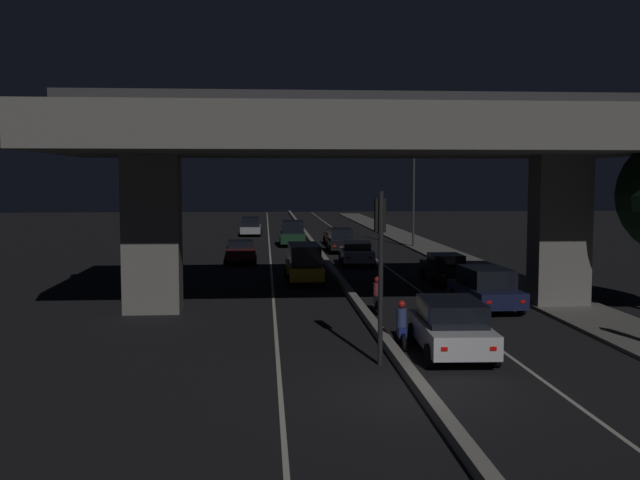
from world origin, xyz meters
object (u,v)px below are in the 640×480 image
object	(u,v)px
street_lamp	(410,185)
car_taxi_yellow_lead_oncoming	(304,262)
motorcycle_blue_filtering_near	(402,328)
motorcycle_black_filtering_mid	(377,297)
car_dark_red_sixth	(337,236)
traffic_light_left_of_median	(380,247)
car_white_fourth	(357,253)
car_dark_blue_second	(486,288)
car_black_third	(445,268)
car_dark_green_third_oncoming	(293,233)
car_black_fifth	(341,240)
car_silver_fourth_oncoming	(251,226)
car_dark_red_second_oncoming	(241,251)
car_white_lead	(451,326)

from	to	relation	value
street_lamp	car_taxi_yellow_lead_oncoming	distance (m)	20.80
motorcycle_blue_filtering_near	motorcycle_black_filtering_mid	distance (m)	6.15
car_dark_red_sixth	traffic_light_left_of_median	bearing A→B (deg)	175.34
traffic_light_left_of_median	motorcycle_black_filtering_mid	distance (m)	8.72
car_white_fourth	traffic_light_left_of_median	bearing A→B (deg)	176.80
car_dark_blue_second	car_black_third	distance (m)	7.46
car_dark_green_third_oncoming	motorcycle_black_filtering_mid	distance (m)	29.02
traffic_light_left_of_median	car_black_fifth	xyz separation A→B (m)	(2.15, 32.03, -2.47)
car_dark_green_third_oncoming	car_black_fifth	bearing A→B (deg)	33.63
car_white_fourth	motorcycle_black_filtering_mid	size ratio (longest dim) A/B	2.05
traffic_light_left_of_median	car_dark_green_third_oncoming	size ratio (longest dim) A/B	1.19
traffic_light_left_of_median	motorcycle_blue_filtering_near	size ratio (longest dim) A/B	2.71
car_dark_blue_second	car_black_fifth	bearing A→B (deg)	5.91
car_black_third	car_dark_red_sixth	distance (m)	21.94
street_lamp	car_dark_green_third_oncoming	size ratio (longest dim) A/B	1.96
car_black_third	car_silver_fourth_oncoming	distance (m)	33.76
traffic_light_left_of_median	car_silver_fourth_oncoming	size ratio (longest dim) A/B	1.02
car_dark_blue_second	motorcycle_black_filtering_mid	bearing A→B (deg)	92.80
car_taxi_yellow_lead_oncoming	car_silver_fourth_oncoming	size ratio (longest dim) A/B	1.01
street_lamp	motorcycle_black_filtering_mid	world-z (taller)	street_lamp
car_dark_blue_second	car_black_third	bearing A→B (deg)	-3.79
car_dark_blue_second	car_black_fifth	xyz separation A→B (m)	(-3.50, 23.42, 0.01)
traffic_light_left_of_median	car_dark_green_third_oncoming	distance (m)	37.20
car_white_fourth	car_taxi_yellow_lead_oncoming	size ratio (longest dim) A/B	0.84
car_black_fifth	motorcycle_blue_filtering_near	size ratio (longest dim) A/B	2.36
motorcycle_black_filtering_mid	traffic_light_left_of_median	bearing A→B (deg)	176.30
car_taxi_yellow_lead_oncoming	car_dark_red_second_oncoming	bearing A→B (deg)	-159.78
car_dark_green_third_oncoming	motorcycle_black_filtering_mid	world-z (taller)	car_dark_green_third_oncoming
street_lamp	car_black_third	world-z (taller)	street_lamp
car_dark_red_sixth	motorcycle_blue_filtering_near	size ratio (longest dim) A/B	2.55
car_black_third	car_taxi_yellow_lead_oncoming	bearing A→B (deg)	84.13
car_white_lead	motorcycle_blue_filtering_near	bearing A→B (deg)	50.80
street_lamp	car_white_fourth	bearing A→B (deg)	-116.08
car_black_fifth	car_dark_red_second_oncoming	world-z (taller)	car_black_fifth
car_white_lead	car_taxi_yellow_lead_oncoming	size ratio (longest dim) A/B	0.94
car_dark_red_sixth	car_dark_green_third_oncoming	xyz separation A→B (m)	(-3.53, -0.64, 0.34)
car_white_fourth	car_silver_fourth_oncoming	xyz separation A→B (m)	(-6.81, 24.16, 0.15)
car_white_fourth	car_dark_green_third_oncoming	size ratio (longest dim) A/B	0.99
car_white_fourth	car_dark_red_second_oncoming	world-z (taller)	car_white_fourth
car_dark_red_second_oncoming	motorcycle_blue_filtering_near	world-z (taller)	motorcycle_blue_filtering_near
car_black_fifth	car_silver_fourth_oncoming	size ratio (longest dim) A/B	0.89
car_black_fifth	motorcycle_blue_filtering_near	xyz separation A→B (m)	(-1.14, -29.99, -0.26)
car_dark_red_sixth	car_dark_red_second_oncoming	xyz separation A→B (m)	(-7.19, -12.04, 0.05)
car_dark_blue_second	car_white_fourth	distance (m)	15.80
car_white_lead	car_black_third	xyz separation A→B (m)	(3.51, 15.17, -0.12)
traffic_light_left_of_median	car_silver_fourth_oncoming	bearing A→B (deg)	95.33
car_dark_red_second_oncoming	car_white_lead	bearing A→B (deg)	13.84
car_black_fifth	car_dark_red_sixth	size ratio (longest dim) A/B	0.92
car_black_fifth	car_silver_fourth_oncoming	world-z (taller)	car_black_fifth
car_dark_red_sixth	motorcycle_black_filtering_mid	bearing A→B (deg)	176.59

